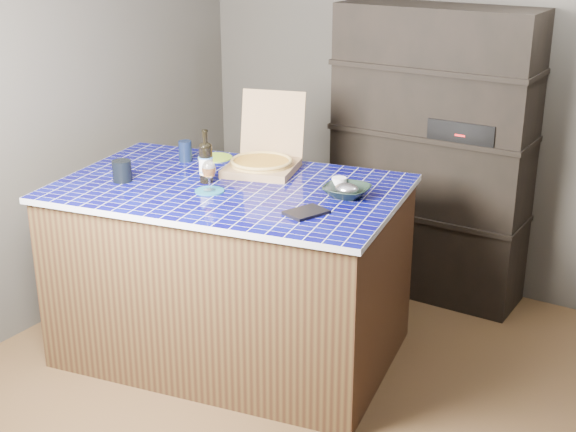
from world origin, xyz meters
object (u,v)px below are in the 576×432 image
Objects in this scene: mead_bottle at (206,162)px; wine_glass at (209,170)px; bowl at (347,191)px; kitchen_island at (231,271)px; dvd_case at (306,212)px; pizza_box at (263,160)px.

mead_bottle reaches higher than wine_glass.
wine_glass is at bearing -154.26° from bowl.
kitchen_island is 0.76m from dvd_case.
pizza_box is at bearing 86.37° from wine_glass.
pizza_box is 3.34× the size of wine_glass.
kitchen_island is at bearing 77.67° from wine_glass.
mead_bottle is at bearing 133.16° from wine_glass.
bowl is at bearing 25.74° from wine_glass.
dvd_case is (0.55, -0.15, 0.49)m from kitchen_island.
wine_glass is at bearing -162.28° from dvd_case.
bowl is at bearing 101.83° from dvd_case.
wine_glass is 0.70× the size of bowl.
pizza_box is 0.62m from bowl.
pizza_box is at bearing 67.96° from mead_bottle.
mead_bottle is (-0.13, -0.33, 0.05)m from pizza_box.
wine_glass is (0.11, -0.11, 0.00)m from mead_bottle.
bowl reaches higher than dvd_case.
mead_bottle is 0.76m from bowl.
wine_glass reaches higher than kitchen_island.
mead_bottle is at bearing -165.51° from bowl.
kitchen_island is at bearing -106.75° from pizza_box.
wine_glass is (-0.03, -0.13, 0.60)m from kitchen_island.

